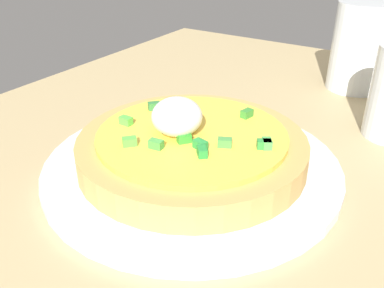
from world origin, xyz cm
name	(u,v)px	position (x,y,z in cm)	size (l,w,h in cm)	color
dining_table	(185,163)	(0.00, 0.00, 1.24)	(97.99, 64.88, 2.47)	tan
plate	(192,166)	(-2.51, -2.58, 3.04)	(29.71, 29.71, 1.13)	white
pizza	(191,146)	(-2.57, -2.52, 5.36)	(22.69, 22.69, 6.92)	tan
cup_near	(360,50)	(30.54, -10.34, 8.31)	(8.02, 8.02, 12.55)	silver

